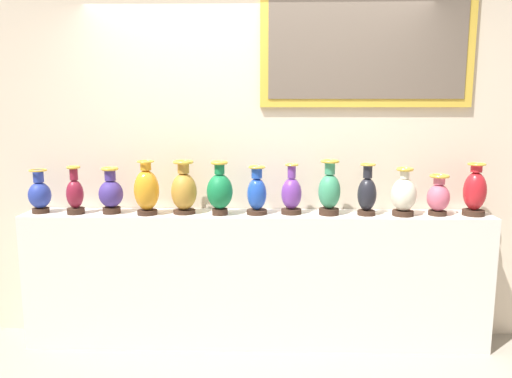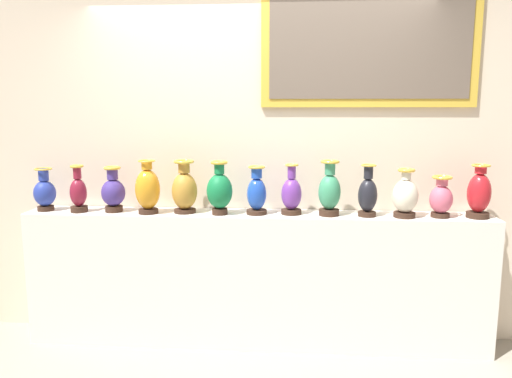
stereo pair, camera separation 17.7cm
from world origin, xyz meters
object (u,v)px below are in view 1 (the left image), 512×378
(vase_crimson, at_px, (475,192))
(vase_amber, at_px, (147,190))
(vase_violet, at_px, (291,194))
(vase_sapphire, at_px, (257,193))
(vase_onyx, at_px, (367,194))
(vase_cobalt, at_px, (40,194))
(vase_jade, at_px, (329,191))
(vase_rose, at_px, (438,196))
(vase_emerald, at_px, (220,191))
(vase_ivory, at_px, (404,195))
(vase_ochre, at_px, (184,190))
(vase_burgundy, at_px, (75,194))
(vase_indigo, at_px, (111,193))

(vase_crimson, bearing_deg, vase_amber, -179.25)
(vase_violet, bearing_deg, vase_sapphire, -176.00)
(vase_violet, relative_size, vase_onyx, 0.98)
(vase_cobalt, bearing_deg, vase_jade, -0.28)
(vase_violet, bearing_deg, vase_jade, -5.04)
(vase_sapphire, relative_size, vase_jade, 0.88)
(vase_rose, relative_size, vase_crimson, 0.78)
(vase_cobalt, xyz_separation_m, vase_crimson, (3.13, -0.01, 0.03))
(vase_emerald, xyz_separation_m, vase_onyx, (1.05, 0.02, -0.02))
(vase_onyx, xyz_separation_m, vase_ivory, (0.26, -0.01, -0.00))
(vase_cobalt, height_order, vase_ochre, vase_ochre)
(vase_violet, distance_m, vase_crimson, 1.30)
(vase_amber, distance_m, vase_sapphire, 0.79)
(vase_burgundy, xyz_separation_m, vase_sapphire, (1.31, 0.02, 0.01))
(vase_burgundy, xyz_separation_m, vase_violet, (1.56, 0.04, 0.00))
(vase_cobalt, distance_m, vase_burgundy, 0.27)
(vase_ivory, bearing_deg, vase_violet, 176.89)
(vase_amber, xyz_separation_m, vase_emerald, (0.52, 0.00, -0.00))
(vase_burgundy, xyz_separation_m, vase_jade, (1.83, 0.02, 0.03))
(vase_rose, height_order, vase_crimson, vase_crimson)
(vase_cobalt, relative_size, vase_ivory, 0.93)
(vase_cobalt, xyz_separation_m, vase_violet, (1.83, 0.01, 0.01))
(vase_violet, bearing_deg, vase_ivory, -3.11)
(vase_cobalt, relative_size, vase_ochre, 0.83)
(vase_sapphire, height_order, vase_crimson, vase_crimson)
(vase_indigo, relative_size, vase_violet, 0.93)
(vase_sapphire, height_order, vase_ivory, vase_sapphire)
(vase_cobalt, bearing_deg, vase_violet, 0.43)
(vase_indigo, xyz_separation_m, vase_rose, (2.35, -0.01, -0.01))
(vase_indigo, height_order, vase_jade, vase_jade)
(vase_amber, height_order, vase_ochre, vase_amber)
(vase_burgundy, bearing_deg, vase_cobalt, 174.33)
(vase_burgundy, bearing_deg, vase_onyx, 0.27)
(vase_indigo, bearing_deg, vase_sapphire, -0.13)
(vase_jade, relative_size, vase_crimson, 1.06)
(vase_amber, xyz_separation_m, vase_violet, (1.04, 0.05, -0.03))
(vase_onyx, distance_m, vase_rose, 0.51)
(vase_sapphire, bearing_deg, vase_ochre, 178.87)
(vase_indigo, xyz_separation_m, vase_sapphire, (1.06, -0.00, 0.00))
(vase_ochre, distance_m, vase_rose, 1.82)
(vase_amber, bearing_deg, vase_violet, 2.86)
(vase_emerald, bearing_deg, vase_violet, 5.41)
(vase_amber, bearing_deg, vase_burgundy, 178.76)
(vase_cobalt, relative_size, vase_jade, 0.81)
(vase_burgundy, bearing_deg, vase_ivory, -0.06)
(vase_ochre, relative_size, vase_violet, 1.06)
(vase_burgundy, distance_m, vase_onyx, 2.10)
(vase_indigo, xyz_separation_m, vase_emerald, (0.80, -0.03, 0.03))
(vase_violet, height_order, vase_ivory, vase_violet)
(vase_amber, relative_size, vase_rose, 1.33)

